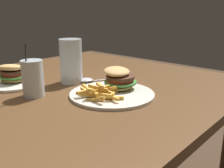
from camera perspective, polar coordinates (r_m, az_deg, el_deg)
name	(u,v)px	position (r m, az deg, el deg)	size (l,w,h in m)	color
dining_table	(58,131)	(1.01, -11.73, -9.97)	(1.33, 1.06, 0.76)	brown
meal_plate_near	(114,87)	(0.89, 0.49, -0.63)	(0.29, 0.29, 0.09)	silver
beer_glass	(71,62)	(1.03, -8.91, 4.78)	(0.09, 0.09, 0.17)	silver
juice_glass	(33,79)	(0.90, -16.85, 0.98)	(0.07, 0.07, 0.18)	silver
spoon	(87,80)	(1.05, -5.51, 0.88)	(0.19, 0.11, 0.02)	silver
meal_plate_far	(13,78)	(1.07, -20.82, 1.25)	(0.23, 0.23, 0.09)	silver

